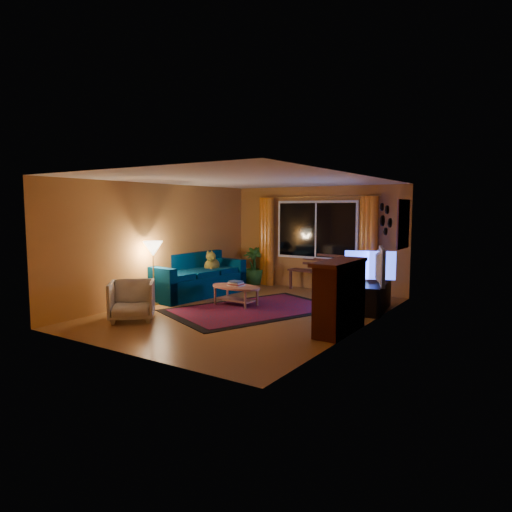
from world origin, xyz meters
The scene contains 22 objects.
floor centered at (0.00, 0.00, -0.01)m, with size 4.50×6.00×0.02m, color brown.
ceiling centered at (0.00, 0.00, 2.51)m, with size 4.50×6.00×0.02m, color white.
wall_back centered at (0.00, 3.01, 1.25)m, with size 4.50×0.02×2.50m, color #B87936.
wall_left centered at (-2.26, 0.00, 1.25)m, with size 0.02×6.00×2.50m, color #B87936.
wall_right centered at (2.26, 0.00, 1.25)m, with size 0.02×6.00×2.50m, color #B87936.
window centered at (0.00, 2.94, 1.45)m, with size 2.00×0.02×1.30m, color black.
curtain_rod centered at (0.00, 2.90, 2.25)m, with size 0.03×0.03×3.20m, color #BF8C3F.
curtain_left centered at (-1.35, 2.88, 1.12)m, with size 0.36×0.36×2.24m, color orange.
curtain_right centered at (1.35, 2.88, 1.12)m, with size 0.36×0.36×2.24m, color orange.
bench centered at (0.18, 2.75, 0.23)m, with size 1.55×0.46×0.47m, color #401B16.
potted_plant centered at (-1.68, 2.75, 0.48)m, with size 0.54×0.54×0.96m, color #235B1E.
sofa centered at (-1.90, 0.71, 0.47)m, with size 1.00×2.33×0.94m, color #002445.
dog centered at (-1.85, 1.24, 0.68)m, with size 0.28×0.39×0.42m, color olive, non-canonical shape.
armchair centered at (-1.35, -1.65, 0.39)m, with size 0.75×0.71×0.78m, color beige.
floor_lamp centered at (-2.00, -0.49, 0.64)m, with size 0.21×0.21×1.28m, color #BF8C3F.
rug centered at (-0.01, 0.21, 0.01)m, with size 2.04×3.22×0.02m, color maroon.
coffee_table centered at (-0.51, 0.34, 0.20)m, with size 1.12×1.12×0.41m, color #A86652.
tv_console centered at (2.00, 1.41, 0.27)m, with size 0.43×1.29×0.54m, color black.
television centered at (2.00, 1.41, 0.88)m, with size 1.20×0.16×0.69m, color black.
fireplace centered at (2.05, -0.40, 0.55)m, with size 0.40×1.20×1.10m, color maroon.
mirror_cluster centered at (2.21, 1.30, 1.80)m, with size 0.06×0.60×0.56m, color black, non-canonical shape.
painting centered at (2.22, 2.45, 1.65)m, with size 0.04×0.76×0.96m, color #CA582C.
Camera 1 is at (4.84, -7.08, 1.98)m, focal length 32.00 mm.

